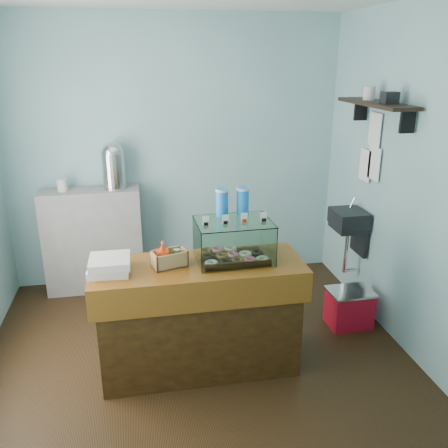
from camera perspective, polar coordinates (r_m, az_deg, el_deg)
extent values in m
plane|color=black|center=(4.23, -3.38, -14.62)|extent=(3.50, 3.50, 0.00)
cube|color=#7BA8B4|center=(5.09, -5.91, 8.39)|extent=(3.50, 0.04, 2.80)
cube|color=#7BA8B4|center=(2.25, 0.93, -6.18)|extent=(3.50, 0.04, 2.80)
cube|color=#7BA8B4|center=(4.21, 20.63, 4.89)|extent=(0.04, 3.00, 2.80)
cube|color=black|center=(4.73, 14.81, 0.70)|extent=(0.30, 0.35, 0.15)
cube|color=black|center=(4.85, 16.00, -1.45)|extent=(0.04, 0.30, 0.35)
cylinder|color=silver|center=(4.81, 15.19, 2.48)|extent=(0.02, 0.02, 0.12)
cylinder|color=silver|center=(4.85, 14.46, -3.21)|extent=(0.04, 0.04, 0.45)
cube|color=black|center=(4.30, 17.83, 13.63)|extent=(0.25, 1.00, 0.03)
cube|color=black|center=(4.00, 21.21, 11.43)|extent=(0.12, 0.03, 0.18)
cube|color=black|center=(4.70, 16.12, 12.99)|extent=(0.12, 0.03, 0.18)
cube|color=white|center=(4.57, 17.61, 6.94)|extent=(0.01, 0.21, 0.30)
cube|color=white|center=(4.73, 16.60, 6.82)|extent=(0.01, 0.21, 0.30)
cube|color=white|center=(4.56, 17.71, 10.76)|extent=(0.01, 0.21, 0.30)
cube|color=#452B0D|center=(3.80, -3.00, -11.46)|extent=(1.50, 0.56, 0.84)
cube|color=#461D09|center=(3.59, -3.13, -5.29)|extent=(1.60, 0.60, 0.06)
cube|color=#461D09|center=(3.39, -2.45, -9.08)|extent=(1.60, 0.04, 0.18)
cube|color=#98989A|center=(5.16, -15.41, -1.92)|extent=(1.00, 0.32, 1.10)
cube|color=black|center=(3.65, 1.14, -4.13)|extent=(0.51, 0.37, 0.02)
torus|color=silver|center=(3.50, -1.47, -4.75)|extent=(0.10, 0.10, 0.03)
torus|color=black|center=(3.51, 0.06, -4.62)|extent=(0.10, 0.10, 0.03)
torus|color=brown|center=(3.53, 1.58, -4.48)|extent=(0.10, 0.10, 0.03)
torus|color=pink|center=(3.56, 3.09, -4.35)|extent=(0.10, 0.10, 0.03)
torus|color=silver|center=(3.58, 4.57, -4.21)|extent=(0.10, 0.10, 0.03)
torus|color=black|center=(3.60, -1.82, -3.99)|extent=(0.10, 0.10, 0.03)
torus|color=brown|center=(3.62, -0.33, -3.86)|extent=(0.10, 0.10, 0.03)
torus|color=pink|center=(3.64, 1.15, -3.74)|extent=(0.10, 0.10, 0.03)
torus|color=silver|center=(3.66, 2.61, -3.61)|extent=(0.10, 0.10, 0.03)
torus|color=black|center=(3.68, 4.05, -3.49)|extent=(0.10, 0.10, 0.03)
torus|color=brown|center=(3.71, -2.15, -3.27)|extent=(0.10, 0.10, 0.03)
torus|color=pink|center=(3.73, -0.70, -3.16)|extent=(0.10, 0.10, 0.03)
torus|color=silver|center=(3.75, 0.74, -3.04)|extent=(0.10, 0.10, 0.03)
cube|color=white|center=(3.41, 1.93, -3.28)|extent=(0.56, 0.02, 0.30)
cube|color=white|center=(3.78, 0.46, -0.95)|extent=(0.56, 0.02, 0.30)
cube|color=white|center=(3.55, -3.24, -2.39)|extent=(0.02, 0.41, 0.30)
cube|color=white|center=(3.67, 5.42, -1.71)|extent=(0.02, 0.41, 0.30)
cube|color=white|center=(3.54, 1.18, 0.28)|extent=(0.58, 0.43, 0.01)
cube|color=white|center=(3.44, -2.18, 0.36)|extent=(0.05, 0.01, 0.07)
cube|color=black|center=(3.45, -2.18, 0.00)|extent=(0.03, 0.02, 0.02)
cube|color=white|center=(3.47, 0.19, 0.53)|extent=(0.05, 0.01, 0.07)
cube|color=black|center=(3.48, 0.19, 0.17)|extent=(0.03, 0.02, 0.02)
cube|color=white|center=(3.50, 2.53, 0.69)|extent=(0.05, 0.01, 0.07)
cube|color=red|center=(3.51, 2.53, 0.33)|extent=(0.03, 0.02, 0.02)
cube|color=white|center=(3.54, 4.82, 0.85)|extent=(0.05, 0.01, 0.07)
cube|color=black|center=(3.55, 4.81, 0.49)|extent=(0.03, 0.02, 0.02)
cylinder|color=#1B81EB|center=(3.62, -0.23, 2.59)|extent=(0.09, 0.09, 0.22)
cylinder|color=silver|center=(3.59, -0.23, 4.11)|extent=(0.10, 0.10, 0.02)
cylinder|color=#1B81EB|center=(3.65, 2.27, 2.74)|extent=(0.09, 0.09, 0.22)
cylinder|color=silver|center=(3.63, 2.29, 4.25)|extent=(0.10, 0.10, 0.02)
cube|color=tan|center=(3.56, -6.55, -4.96)|extent=(0.28, 0.21, 0.01)
cube|color=tan|center=(3.48, -6.19, -4.57)|extent=(0.24, 0.08, 0.12)
cube|color=tan|center=(3.60, -6.96, -3.77)|extent=(0.24, 0.08, 0.12)
cube|color=tan|center=(3.51, -8.39, -4.49)|extent=(0.05, 0.15, 0.12)
cube|color=tan|center=(3.58, -4.81, -3.83)|extent=(0.05, 0.15, 0.12)
imported|color=#E74715|center=(3.51, -7.38, -3.59)|extent=(0.11, 0.11, 0.19)
cylinder|color=#417E22|center=(3.56, -5.68, -3.96)|extent=(0.06, 0.06, 0.10)
cylinder|color=silver|center=(3.54, -5.71, -3.15)|extent=(0.05, 0.05, 0.01)
cube|color=silver|center=(3.53, -13.65, -5.21)|extent=(0.30, 0.30, 0.06)
cube|color=silver|center=(3.50, -13.58, -4.41)|extent=(0.29, 0.29, 0.06)
cylinder|color=silver|center=(4.98, -12.96, 4.25)|extent=(0.26, 0.26, 0.01)
cylinder|color=silver|center=(4.94, -13.12, 6.27)|extent=(0.23, 0.23, 0.35)
sphere|color=silver|center=(4.90, -13.28, 8.25)|extent=(0.23, 0.23, 0.23)
cube|color=red|center=(4.61, 14.80, -9.82)|extent=(0.39, 0.30, 0.33)
cube|color=silver|center=(4.53, 15.00, -7.87)|extent=(0.41, 0.32, 0.02)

